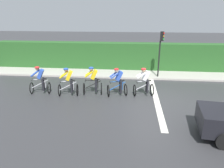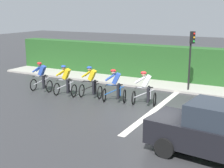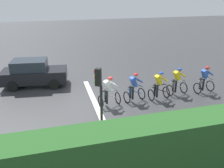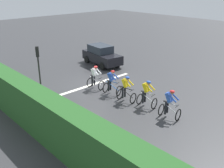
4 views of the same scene
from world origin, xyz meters
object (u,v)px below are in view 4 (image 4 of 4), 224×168
Objects in this scene: cyclist_mid at (126,89)px; cyclist_fourth at (112,83)px; cyclist_second at (147,94)px; cyclist_trailing at (95,78)px; traffic_light_near_crossing at (39,64)px; car_black at (102,55)px; cyclist_lead at (170,104)px.

cyclist_fourth is (-0.12, -1.45, 0.00)m from cyclist_mid.
cyclist_fourth is at bearing -85.34° from cyclist_second.
cyclist_trailing is 0.50× the size of traffic_light_near_crossing.
cyclist_fourth is at bearing 96.82° from cyclist_trailing.
cyclist_fourth is at bearing -94.84° from cyclist_mid.
traffic_light_near_crossing reaches higher than cyclist_fourth.
cyclist_second is at bearing 125.24° from traffic_light_near_crossing.
cyclist_mid is at bearing 85.16° from cyclist_fourth.
car_black is (-4.03, -6.97, 0.08)m from cyclist_mid.
cyclist_lead is 1.00× the size of cyclist_mid.
cyclist_second is 4.33m from cyclist_trailing.
traffic_light_near_crossing is (3.55, -4.17, 1.43)m from cyclist_mid.
traffic_light_near_crossing is (7.58, 2.80, 1.35)m from car_black.
cyclist_mid is (0.35, -1.36, 0.00)m from cyclist_second.
cyclist_second is at bearing 104.48° from cyclist_mid.
cyclist_mid is 0.39× the size of car_black.
cyclist_second is 2.81m from cyclist_fourth.
cyclist_second is 1.40m from cyclist_mid.
cyclist_second and cyclist_mid have the same top height.
cyclist_fourth is 1.52m from cyclist_trailing.
cyclist_second is 1.00× the size of cyclist_trailing.
car_black is at bearing -159.75° from traffic_light_near_crossing.
car_black reaches higher than cyclist_lead.
car_black is at bearing -125.28° from cyclist_fourth.
traffic_light_near_crossing reaches higher than cyclist_second.
traffic_light_near_crossing is (3.68, -2.72, 1.43)m from cyclist_fourth.
cyclist_mid and cyclist_trailing have the same top height.
cyclist_fourth is at bearing 143.46° from traffic_light_near_crossing.
traffic_light_near_crossing is (3.74, -7.28, 1.43)m from cyclist_lead.
cyclist_lead is 10.79m from car_black.
cyclist_lead is 3.12m from cyclist_mid.
cyclist_second is (-0.17, -1.75, 0.00)m from cyclist_lead.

